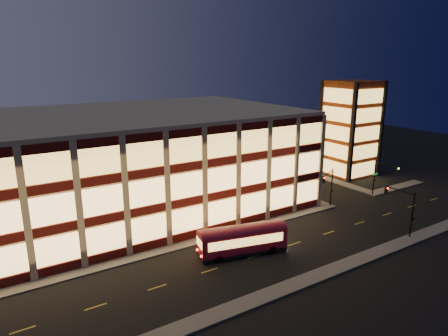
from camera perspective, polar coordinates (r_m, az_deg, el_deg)
ground at (r=49.36m, az=-3.65°, el=-10.91°), size 200.00×200.00×0.00m
sidewalk_office_south at (r=48.93m, az=-7.37°, el=-11.16°), size 54.00×2.00×0.15m
sidewalk_office_east at (r=74.50m, az=5.53°, el=-1.76°), size 2.00×30.00×0.15m
sidewalk_tower_south at (r=76.19m, az=23.30°, el=-2.58°), size 14.00×2.00×0.15m
sidewalk_tower_west at (r=81.50m, az=11.65°, el=-0.52°), size 2.00×30.00×0.15m
sidewalk_near at (r=39.86m, az=5.89°, el=-17.72°), size 100.00×2.00×0.15m
office_building at (r=60.54m, az=-13.99°, el=0.92°), size 50.45×30.45×14.50m
stair_tower at (r=80.56m, az=17.55°, el=5.40°), size 8.60×8.60×18.00m
traffic_signal_far at (r=61.05m, az=14.73°, el=-2.06°), size 3.79×1.87×6.00m
traffic_signal_right at (r=69.05m, az=21.67°, el=-0.68°), size 1.20×4.37×6.00m
traffic_signal_near at (r=55.53m, az=24.16°, el=-4.64°), size 0.32×4.45×6.00m
trolley_bus at (r=46.50m, az=2.64°, el=-9.98°), size 10.53×4.84×3.46m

